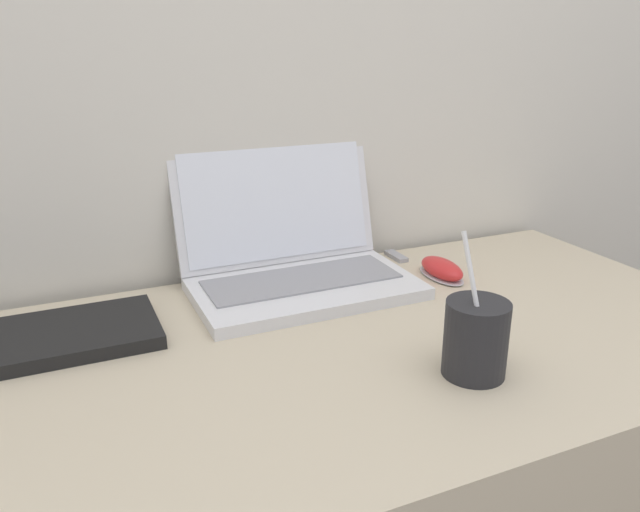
# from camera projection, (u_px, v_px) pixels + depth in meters

# --- Properties ---
(laptop) EXTENTS (0.37, 0.28, 0.23)m
(laptop) POSITION_uv_depth(u_px,v_px,m) (296.00, 255.00, 1.07)
(laptop) COLOR silver
(laptop) RESTS_ON desk
(drink_cup) EXTENTS (0.08, 0.08, 0.19)m
(drink_cup) POSITION_uv_depth(u_px,v_px,m) (476.00, 337.00, 0.78)
(drink_cup) COLOR #232326
(drink_cup) RESTS_ON desk
(computer_mouse) EXTENTS (0.06, 0.11, 0.03)m
(computer_mouse) POSITION_uv_depth(u_px,v_px,m) (442.00, 270.00, 1.11)
(computer_mouse) COLOR #B2B2B7
(computer_mouse) RESTS_ON desk
(external_keyboard) EXTENTS (0.38, 0.16, 0.02)m
(external_keyboard) POSITION_uv_depth(u_px,v_px,m) (17.00, 344.00, 0.85)
(external_keyboard) COLOR black
(external_keyboard) RESTS_ON desk
(usb_stick) EXTENTS (0.02, 0.06, 0.01)m
(usb_stick) POSITION_uv_depth(u_px,v_px,m) (396.00, 256.00, 1.21)
(usb_stick) COLOR #99999E
(usb_stick) RESTS_ON desk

